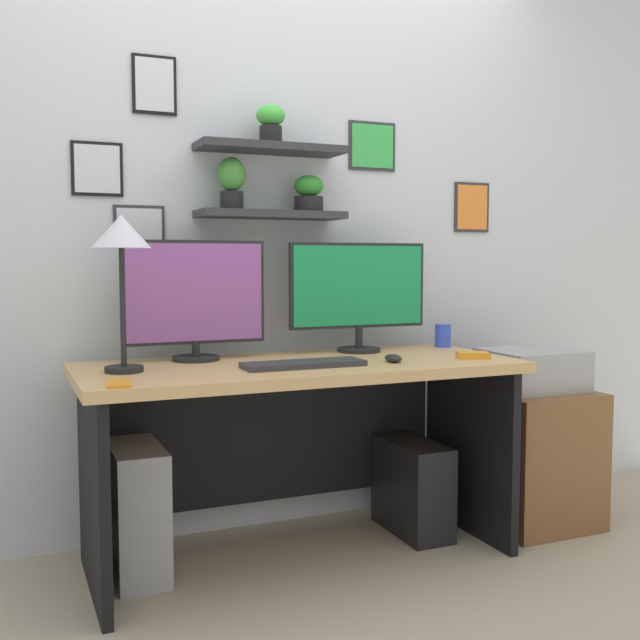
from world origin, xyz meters
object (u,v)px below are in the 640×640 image
drawer_cabinet (530,455)px  computer_tower_left (136,509)px  computer_mouse (393,358)px  desk_lamp (121,244)px  pen_cup (443,336)px  desk (295,415)px  cell_phone (119,383)px  monitor_right (358,291)px  keyboard (304,364)px  monitor_left (195,298)px  printer (532,370)px  scissors_tray (473,355)px  computer_tower_right (412,487)px

drawer_cabinet → computer_tower_left: (-1.66, 0.11, -0.05)m
computer_mouse → desk_lamp: size_ratio=0.17×
pen_cup → desk: bearing=-167.7°
desk_lamp → cell_phone: bearing=-102.1°
monitor_right → keyboard: monitor_right is taller
drawer_cabinet → computer_tower_left: bearing=176.1°
computer_mouse → drawer_cabinet: (0.74, 0.13, -0.48)m
monitor_left → pen_cup: (1.10, 0.00, -0.19)m
keyboard → desk_lamp: size_ratio=0.83×
desk_lamp → cell_phone: desk_lamp is taller
desk → computer_mouse: (0.32, -0.19, 0.23)m
desk → monitor_right: size_ratio=2.69×
cell_phone → pen_cup: pen_cup is taller
computer_tower_left → monitor_left: bearing=23.3°
desk → computer_mouse: computer_mouse is taller
cell_phone → computer_tower_left: 0.64m
cell_phone → printer: (1.76, 0.25, -0.09)m
desk_lamp → drawer_cabinet: bearing=-0.6°
scissors_tray → printer: bearing=19.8°
computer_tower_left → computer_mouse: bearing=-14.7°
keyboard → scissors_tray: scissors_tray is taller
computer_mouse → computer_tower_right: computer_mouse is taller
printer → desk_lamp: bearing=179.4°
cell_phone → desk: bearing=31.7°
monitor_right → desk: bearing=-154.7°
printer → pen_cup: bearing=143.7°
computer_mouse → computer_tower_right: bearing=45.3°
monitor_left → pen_cup: 1.12m
monitor_left → cell_phone: bearing=-127.1°
monitor_right → computer_tower_right: size_ratio=1.51×
computer_mouse → desk_lamp: desk_lamp is taller
computer_tower_left → scissors_tray: bearing=-11.7°
monitor_right → printer: monitor_right is taller
monitor_right → pen_cup: 0.46m
scissors_tray → computer_tower_left: scissors_tray is taller
computer_tower_right → drawer_cabinet: bearing=-9.2°
keyboard → printer: bearing=5.6°
keyboard → desk_lamp: desk_lamp is taller
cell_phone → computer_tower_left: size_ratio=0.30×
computer_tower_right → computer_tower_left: bearing=178.6°
drawer_cabinet → computer_tower_right: size_ratio=1.44×
scissors_tray → keyboard: bearing=176.8°
drawer_cabinet → printer: (0.00, 0.00, 0.37)m
monitor_left → computer_mouse: monitor_left is taller
scissors_tray → monitor_left: bearing=159.8°
computer_tower_left → computer_tower_right: size_ratio=1.17×
monitor_left → keyboard: bearing=-46.6°
desk → printer: 1.07m
monitor_right → printer: (0.72, -0.22, -0.34)m
desk → computer_tower_left: size_ratio=3.46×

